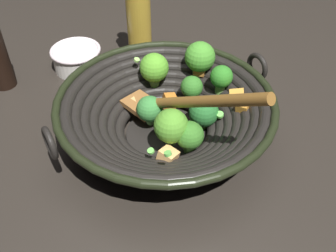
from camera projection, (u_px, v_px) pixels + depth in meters
The scene contains 4 objects.
ground_plane at pixel (166, 137), 0.72m from camera, with size 4.00×4.00×0.00m, color #28231E.
wok at pixel (167, 111), 0.68m from camera, with size 0.39×0.41×0.20m.
cooking_oil_bottle at pixel (139, 20), 0.83m from camera, with size 0.05×0.05×0.26m.
prep_bowl at pixel (77, 58), 0.86m from camera, with size 0.11×0.11×0.05m.
Camera 1 is at (0.36, -0.37, 0.50)m, focal length 41.42 mm.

